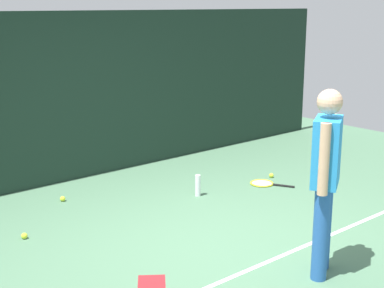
% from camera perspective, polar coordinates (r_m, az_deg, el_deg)
% --- Properties ---
extents(ground_plane, '(12.00, 12.00, 0.00)m').
position_cam_1_polar(ground_plane, '(5.82, 2.60, -10.34)').
color(ground_plane, '#4C7556').
extents(back_fence, '(10.00, 0.10, 2.31)m').
position_cam_1_polar(back_fence, '(7.86, -12.42, 4.61)').
color(back_fence, '#192D23').
rests_on(back_fence, ground).
extents(court_line, '(9.00, 0.05, 0.00)m').
position_cam_1_polar(court_line, '(5.46, 6.77, -12.14)').
color(court_line, white).
rests_on(court_line, ground).
extents(tennis_player, '(0.47, 0.39, 1.70)m').
position_cam_1_polar(tennis_player, '(5.07, 13.39, -2.78)').
color(tennis_player, '#2659A5').
rests_on(tennis_player, ground).
extents(tennis_racket, '(0.44, 0.62, 0.03)m').
position_cam_1_polar(tennis_racket, '(7.76, 7.30, -3.99)').
color(tennis_racket, black).
rests_on(tennis_racket, ground).
extents(tennis_ball_near_player, '(0.07, 0.07, 0.07)m').
position_cam_1_polar(tennis_ball_near_player, '(7.24, -12.98, -5.43)').
color(tennis_ball_near_player, '#CCE033').
rests_on(tennis_ball_near_player, ground).
extents(tennis_ball_by_fence, '(0.07, 0.07, 0.07)m').
position_cam_1_polar(tennis_ball_by_fence, '(6.23, -16.63, -8.91)').
color(tennis_ball_by_fence, '#CCE033').
rests_on(tennis_ball_by_fence, ground).
extents(tennis_ball_mid_court, '(0.07, 0.07, 0.07)m').
position_cam_1_polar(tennis_ball_mid_court, '(8.06, 8.05, -3.17)').
color(tennis_ball_mid_court, '#CCE033').
rests_on(tennis_ball_mid_court, ground).
extents(water_bottle, '(0.07, 0.07, 0.28)m').
position_cam_1_polar(water_bottle, '(7.22, 0.59, -4.22)').
color(water_bottle, white).
rests_on(water_bottle, ground).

